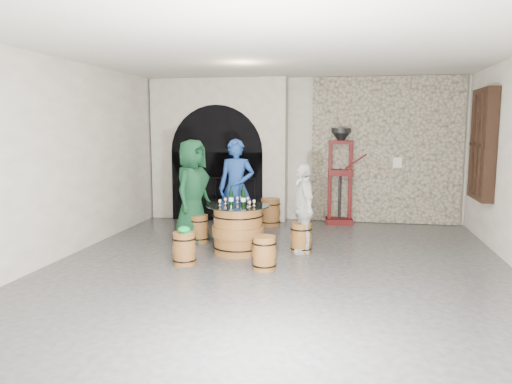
% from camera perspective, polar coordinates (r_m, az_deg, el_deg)
% --- Properties ---
extents(ground, '(8.00, 8.00, 0.00)m').
position_cam_1_polar(ground, '(7.38, 2.45, -9.01)').
color(ground, '#303033').
rests_on(ground, ground).
extents(wall_back, '(8.00, 0.00, 8.00)m').
position_cam_1_polar(wall_back, '(11.05, 5.60, 4.98)').
color(wall_back, beige).
rests_on(wall_back, ground).
extents(wall_front, '(8.00, 0.00, 8.00)m').
position_cam_1_polar(wall_front, '(3.21, -8.08, -1.78)').
color(wall_front, beige).
rests_on(wall_front, ground).
extents(wall_left, '(0.00, 8.00, 8.00)m').
position_cam_1_polar(wall_left, '(8.35, -22.02, 3.57)').
color(wall_left, beige).
rests_on(wall_left, ground).
extents(ceiling, '(8.00, 8.00, 0.00)m').
position_cam_1_polar(ceiling, '(7.15, 2.61, 16.38)').
color(ceiling, beige).
rests_on(ceiling, wall_back).
extents(stone_facing_panel, '(3.20, 0.12, 3.18)m').
position_cam_1_polar(stone_facing_panel, '(10.97, 15.00, 4.73)').
color(stone_facing_panel, '#AAA188').
rests_on(stone_facing_panel, ground).
extents(arched_opening, '(3.10, 0.60, 3.19)m').
position_cam_1_polar(arched_opening, '(11.13, -4.35, 4.92)').
color(arched_opening, beige).
rests_on(arched_opening, ground).
extents(shuttered_window, '(0.23, 1.10, 2.00)m').
position_cam_1_polar(shuttered_window, '(9.68, 25.08, 5.09)').
color(shuttered_window, black).
rests_on(shuttered_window, wall_right).
extents(barrel_table, '(1.06, 1.06, 0.82)m').
position_cam_1_polar(barrel_table, '(8.19, -2.13, -4.40)').
color(barrel_table, brown).
rests_on(barrel_table, ground).
extents(barrel_stool_left, '(0.38, 0.38, 0.51)m').
position_cam_1_polar(barrel_stool_left, '(9.02, -6.74, -4.31)').
color(barrel_stool_left, brown).
rests_on(barrel_stool_left, ground).
extents(barrel_stool_far, '(0.38, 0.38, 0.51)m').
position_cam_1_polar(barrel_stool_far, '(9.26, -2.28, -3.94)').
color(barrel_stool_far, brown).
rests_on(barrel_stool_far, ground).
extents(barrel_stool_right, '(0.38, 0.38, 0.51)m').
position_cam_1_polar(barrel_stool_right, '(8.26, 5.33, -5.40)').
color(barrel_stool_right, brown).
rests_on(barrel_stool_right, ground).
extents(barrel_stool_near_right, '(0.38, 0.38, 0.51)m').
position_cam_1_polar(barrel_stool_near_right, '(7.27, 0.98, -7.21)').
color(barrel_stool_near_right, brown).
rests_on(barrel_stool_near_right, ground).
extents(barrel_stool_near_left, '(0.38, 0.38, 0.51)m').
position_cam_1_polar(barrel_stool_near_left, '(7.62, -8.44, -6.59)').
color(barrel_stool_near_left, brown).
rests_on(barrel_stool_near_left, ground).
extents(green_cap, '(0.24, 0.19, 0.10)m').
position_cam_1_polar(green_cap, '(7.55, -8.46, -4.41)').
color(green_cap, '#0E9C41').
rests_on(green_cap, barrel_stool_near_left).
extents(person_green, '(0.78, 1.03, 1.89)m').
position_cam_1_polar(person_green, '(9.03, -7.49, 0.16)').
color(person_green, '#0F3820').
rests_on(person_green, ground).
extents(person_blue, '(0.71, 0.49, 1.89)m').
position_cam_1_polar(person_blue, '(9.30, -2.33, 0.44)').
color(person_blue, navy).
rests_on(person_blue, ground).
extents(person_white, '(0.65, 0.97, 1.52)m').
position_cam_1_polar(person_white, '(8.16, 5.55, -1.92)').
color(person_white, silver).
rests_on(person_white, ground).
extents(wine_bottle_left, '(0.08, 0.08, 0.32)m').
position_cam_1_polar(wine_bottle_left, '(8.08, -2.95, -0.65)').
color(wine_bottle_left, black).
rests_on(wine_bottle_left, barrel_table).
extents(wine_bottle_center, '(0.08, 0.08, 0.32)m').
position_cam_1_polar(wine_bottle_center, '(8.03, -1.50, -0.70)').
color(wine_bottle_center, black).
rests_on(wine_bottle_center, barrel_table).
extents(wine_bottle_right, '(0.08, 0.08, 0.32)m').
position_cam_1_polar(wine_bottle_right, '(8.24, -1.56, -0.48)').
color(wine_bottle_right, black).
rests_on(wine_bottle_right, barrel_table).
extents(tasting_glass_a, '(0.05, 0.05, 0.10)m').
position_cam_1_polar(tasting_glass_a, '(8.08, -4.27, -1.26)').
color(tasting_glass_a, '#CC6B27').
rests_on(tasting_glass_a, barrel_table).
extents(tasting_glass_b, '(0.05, 0.05, 0.10)m').
position_cam_1_polar(tasting_glass_b, '(8.05, -0.23, -1.27)').
color(tasting_glass_b, '#CC6B27').
rests_on(tasting_glass_b, barrel_table).
extents(tasting_glass_c, '(0.05, 0.05, 0.10)m').
position_cam_1_polar(tasting_glass_c, '(8.40, -2.20, -0.89)').
color(tasting_glass_c, '#CC6B27').
rests_on(tasting_glass_c, barrel_table).
extents(tasting_glass_d, '(0.05, 0.05, 0.10)m').
position_cam_1_polar(tasting_glass_d, '(8.37, -0.96, -0.92)').
color(tasting_glass_d, '#CC6B27').
rests_on(tasting_glass_d, barrel_table).
extents(tasting_glass_e, '(0.05, 0.05, 0.10)m').
position_cam_1_polar(tasting_glass_e, '(7.95, -0.75, -1.39)').
color(tasting_glass_e, '#CC6B27').
rests_on(tasting_glass_e, barrel_table).
extents(tasting_glass_f, '(0.05, 0.05, 0.10)m').
position_cam_1_polar(tasting_glass_f, '(8.28, -3.62, -1.03)').
color(tasting_glass_f, '#CC6B27').
rests_on(tasting_glass_f, barrel_table).
extents(side_barrel, '(0.44, 0.44, 0.58)m').
position_cam_1_polar(side_barrel, '(10.44, 1.69, -2.39)').
color(side_barrel, brown).
rests_on(side_barrel, ground).
extents(corking_press, '(0.88, 0.52, 2.08)m').
position_cam_1_polar(corking_press, '(10.73, 9.88, 2.74)').
color(corking_press, '#510D0D').
rests_on(corking_press, ground).
extents(control_box, '(0.18, 0.10, 0.22)m').
position_cam_1_polar(control_box, '(10.92, 16.30, 3.36)').
color(control_box, silver).
rests_on(control_box, wall_back).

